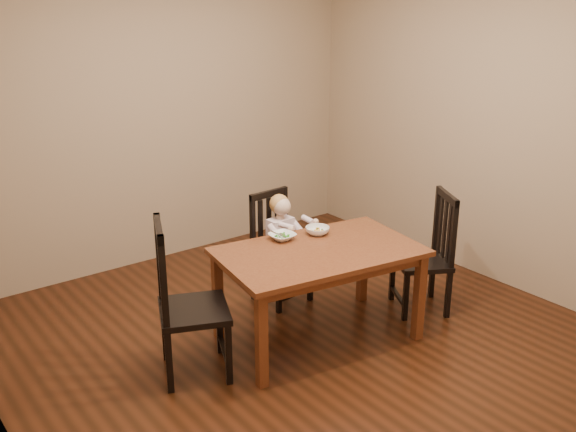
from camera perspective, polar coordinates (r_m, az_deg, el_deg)
room at (r=4.28m, az=1.05°, el=5.11°), size 4.01×4.01×2.71m
dining_table at (r=4.52m, az=2.78°, el=-3.94°), size 1.50×1.04×0.70m
chair_child at (r=5.19m, az=-0.88°, el=-2.97°), size 0.41×0.40×0.90m
chair_left at (r=4.21m, az=-9.14°, el=-7.66°), size 0.58×0.59×1.06m
chair_right at (r=5.13m, az=12.31°, el=-3.37°), size 0.55×0.56×0.96m
toddler at (r=5.11m, az=-0.56°, el=-1.89°), size 0.29×0.36×0.47m
bowl_peas at (r=4.66m, az=-0.52°, el=-1.83°), size 0.19×0.19×0.05m
bowl_veg at (r=4.76m, az=2.64°, el=-1.30°), size 0.22×0.22×0.06m
fork at (r=4.62m, az=-0.84°, el=-1.75°), size 0.08×0.12×0.05m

